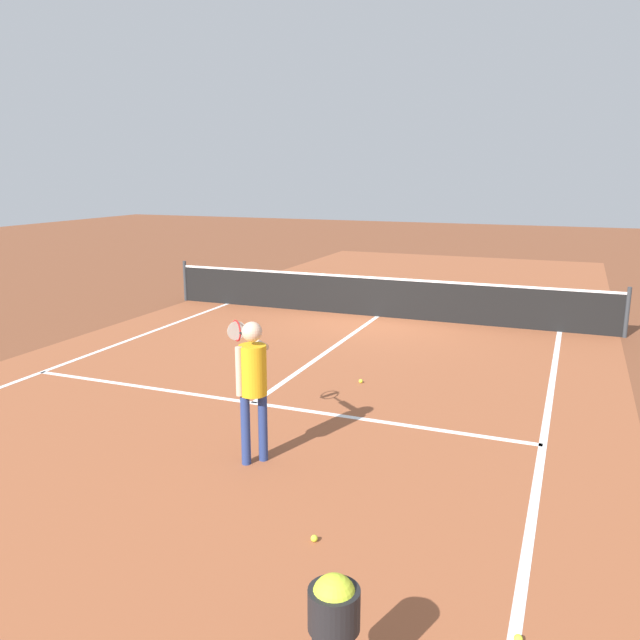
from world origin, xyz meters
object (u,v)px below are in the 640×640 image
object	(u,v)px
tennis_ball_mid_court	(361,381)
tennis_ball_back_corner	(518,639)
tennis_ball_by_baseline	(314,538)
ball_hopper	(334,604)
net	(378,296)
player_near	(252,375)

from	to	relation	value
tennis_ball_mid_court	tennis_ball_back_corner	distance (m)	6.02
tennis_ball_by_baseline	tennis_ball_back_corner	size ratio (longest dim) A/B	1.00
ball_hopper	tennis_ball_by_baseline	size ratio (longest dim) A/B	13.25
tennis_ball_by_baseline	tennis_ball_back_corner	distance (m)	2.01
net	tennis_ball_back_corner	world-z (taller)	net
player_near	ball_hopper	world-z (taller)	player_near
tennis_ball_mid_court	tennis_ball_back_corner	bearing A→B (deg)	-60.69
net	tennis_ball_by_baseline	world-z (taller)	net
player_near	tennis_ball_back_corner	xyz separation A→B (m)	(3.21, -2.00, -1.04)
ball_hopper	tennis_ball_by_baseline	xyz separation A→B (m)	(-0.80, 1.61, -0.64)
ball_hopper	net	bearing A→B (deg)	105.36
tennis_ball_back_corner	ball_hopper	bearing A→B (deg)	-139.24
player_near	tennis_ball_back_corner	world-z (taller)	player_near
net	tennis_ball_back_corner	distance (m)	10.97
player_near	tennis_ball_back_corner	bearing A→B (deg)	-31.92
tennis_ball_back_corner	tennis_ball_by_baseline	bearing A→B (deg)	160.51
ball_hopper	tennis_ball_mid_court	world-z (taller)	ball_hopper
tennis_ball_by_baseline	tennis_ball_mid_court	bearing A→B (deg)	102.97
tennis_ball_mid_court	ball_hopper	bearing A→B (deg)	-73.33
ball_hopper	tennis_ball_mid_court	distance (m)	6.49
ball_hopper	tennis_ball_back_corner	xyz separation A→B (m)	(1.09, 0.94, -0.64)
net	tennis_ball_mid_court	bearing A→B (deg)	-76.31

